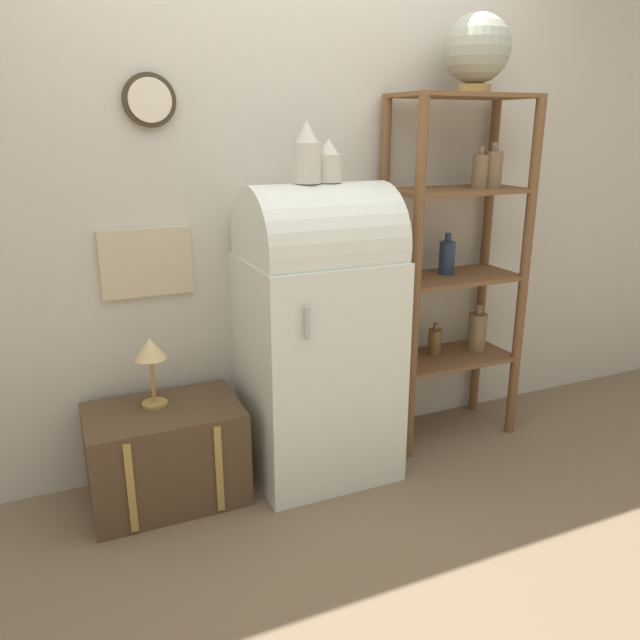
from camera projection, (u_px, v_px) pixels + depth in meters
The scene contains 9 objects.
ground_plane at pixel (342, 495), 2.83m from camera, with size 12.00×12.00×0.00m, color #7A664C.
wall_back at pixel (292, 182), 2.93m from camera, with size 7.00×0.09×2.70m.
refrigerator at pixel (318, 329), 2.85m from camera, with size 0.65×0.59×1.37m.
suitcase_trunk at pixel (166, 454), 2.74m from camera, with size 0.66×0.44×0.44m.
shelf_unit at pixel (457, 254), 3.15m from camera, with size 0.70×0.37×1.74m.
globe at pixel (477, 50), 2.86m from camera, with size 0.31×0.31×0.35m.
vase_left at pixel (307, 154), 2.59m from camera, with size 0.12×0.12×0.25m.
vase_center at pixel (328, 162), 2.65m from camera, with size 0.11×0.11×0.18m.
desk_lamp at pixel (151, 355), 2.64m from camera, with size 0.13×0.13×0.31m.
Camera 1 is at (-1.09, -2.21, 1.60)m, focal length 35.00 mm.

